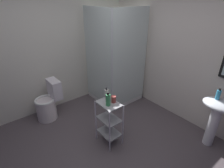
# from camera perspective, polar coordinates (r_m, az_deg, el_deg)

# --- Properties ---
(ground_plane) EXTENTS (4.20, 4.20, 0.02)m
(ground_plane) POSITION_cam_1_polar(r_m,az_deg,el_deg) (2.87, -2.73, -22.93)
(ground_plane) COLOR #52484D
(wall_back) EXTENTS (4.20, 0.14, 2.50)m
(wall_back) POSITION_cam_1_polar(r_m,az_deg,el_deg) (3.41, 23.12, 8.78)
(wall_back) COLOR silver
(wall_back) RESTS_ON ground_plane
(wall_left) EXTENTS (0.10, 4.20, 2.50)m
(wall_left) POSITION_cam_1_polar(r_m,az_deg,el_deg) (3.67, -20.81, 10.27)
(wall_left) COLOR silver
(wall_left) RESTS_ON ground_plane
(shower_stall) EXTENTS (0.92, 0.92, 2.00)m
(shower_stall) POSITION_cam_1_polar(r_m,az_deg,el_deg) (3.93, 0.81, 0.80)
(shower_stall) COLOR white
(shower_stall) RESTS_ON ground_plane
(pedestal_sink) EXTENTS (0.46, 0.37, 0.81)m
(pedestal_sink) POSITION_cam_1_polar(r_m,az_deg,el_deg) (3.12, 30.38, -8.27)
(pedestal_sink) COLOR white
(pedestal_sink) RESTS_ON ground_plane
(toilet) EXTENTS (0.37, 0.49, 0.76)m
(toilet) POSITION_cam_1_polar(r_m,az_deg,el_deg) (3.64, -19.71, -5.88)
(toilet) COLOR white
(toilet) RESTS_ON ground_plane
(storage_cart) EXTENTS (0.38, 0.28, 0.74)m
(storage_cart) POSITION_cam_1_polar(r_m,az_deg,el_deg) (2.83, -0.95, -11.35)
(storage_cart) COLOR silver
(storage_cart) RESTS_ON ground_plane
(hand_soap_bottle) EXTENTS (0.06, 0.06, 0.18)m
(hand_soap_bottle) POSITION_cam_1_polar(r_m,az_deg,el_deg) (3.00, 30.89, -2.90)
(hand_soap_bottle) COLOR #389ED1
(hand_soap_bottle) RESTS_ON pedestal_sink
(body_wash_bottle_green) EXTENTS (0.07, 0.07, 0.22)m
(body_wash_bottle_green) POSITION_cam_1_polar(r_m,az_deg,el_deg) (2.56, -1.25, -5.03)
(body_wash_bottle_green) COLOR #3B9859
(body_wash_bottle_green) RESTS_ON storage_cart
(lotion_bottle_white) EXTENTS (0.06, 0.06, 0.21)m
(lotion_bottle_white) POSITION_cam_1_polar(r_m,az_deg,el_deg) (2.69, -1.74, -3.37)
(lotion_bottle_white) COLOR silver
(lotion_bottle_white) RESTS_ON storage_cart
(rinse_cup) EXTENTS (0.07, 0.07, 0.10)m
(rinse_cup) POSITION_cam_1_polar(r_m,az_deg,el_deg) (2.65, 0.51, -4.88)
(rinse_cup) COLOR #B24742
(rinse_cup) RESTS_ON storage_cart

